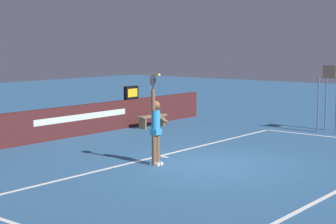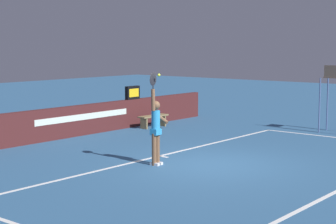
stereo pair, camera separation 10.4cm
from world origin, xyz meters
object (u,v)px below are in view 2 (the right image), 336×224
object	(u,v)px
tennis_player	(156,127)
speed_display	(133,93)
courtside_bench_near	(153,118)
tennis_ball	(159,75)
umpire_chair	(332,90)

from	to	relation	value
tennis_player	speed_display	bearing A→B (deg)	47.90
tennis_player	courtside_bench_near	bearing A→B (deg)	41.38
tennis_player	tennis_ball	size ratio (longest dim) A/B	34.32
speed_display	tennis_ball	size ratio (longest dim) A/B	9.37
umpire_chair	courtside_bench_near	size ratio (longest dim) A/B	1.79
umpire_chair	tennis_player	bearing A→B (deg)	170.70
speed_display	umpire_chair	world-z (taller)	umpire_chair
speed_display	tennis_player	world-z (taller)	tennis_player
speed_display	tennis_ball	distance (m)	6.96
tennis_ball	courtside_bench_near	world-z (taller)	tennis_ball
tennis_player	umpire_chair	xyz separation A→B (m)	(7.87, -1.29, 0.49)
speed_display	umpire_chair	distance (m)	7.12
tennis_ball	courtside_bench_near	xyz separation A→B (m)	(4.91, 4.44, -1.96)
tennis_player	courtside_bench_near	distance (m)	6.48
umpire_chair	courtside_bench_near	world-z (taller)	umpire_chair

